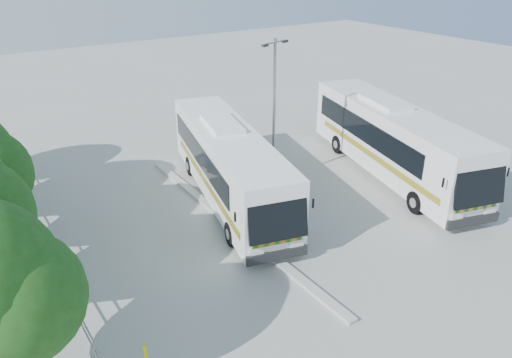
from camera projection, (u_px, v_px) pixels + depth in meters
ground at (297, 228)px, 22.37m from camera, size 100.00×100.00×0.00m
kerb_divider at (230, 223)px, 22.68m from camera, size 0.40×16.00×0.15m
railing at (40, 241)px, 20.02m from camera, size 0.06×22.00×1.00m
coach_main at (229, 163)px, 24.15m from camera, size 5.55×12.96×3.53m
coach_adjacent at (393, 139)px, 26.82m from camera, size 6.13×13.65×3.73m
lamppost at (274, 107)px, 25.11m from camera, size 1.81×0.63×7.51m
bollard at (146, 357)px, 14.79m from camera, size 0.14×0.14×0.88m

